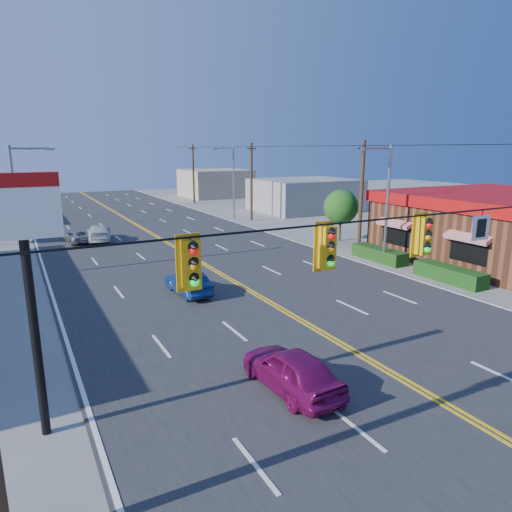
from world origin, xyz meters
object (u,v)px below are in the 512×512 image
pizza_hut_sign (25,253)px  car_white (99,233)px  signal_span (449,251)px  kfc (497,224)px  car_silver (77,237)px  car_magenta (292,371)px  car_blue (188,284)px

pizza_hut_sign → car_white: bearing=77.5°
signal_span → kfc: 23.47m
car_white → car_silver: 1.79m
kfc → pizza_hut_sign: (-30.90, -8.00, 2.80)m
kfc → pizza_hut_sign: bearing=-165.5°
kfc → car_white: (-24.78, 19.58, -1.70)m
car_white → car_magenta: bearing=102.0°
signal_span → car_silver: signal_span is taller
kfc → car_magenta: 25.44m
pizza_hut_sign → car_magenta: size_ratio=1.65×
car_silver → car_white: bearing=165.9°
pizza_hut_sign → car_silver: pizza_hut_sign is taller
kfc → car_silver: kfc is taller
pizza_hut_sign → car_blue: bearing=51.9°
kfc → car_magenta: size_ratio=3.93×
pizza_hut_sign → car_white: pizza_hut_sign is taller
car_silver → signal_span: bearing=91.9°
kfc → car_blue: size_ratio=4.33×
signal_span → pizza_hut_sign: 11.60m
signal_span → kfc: size_ratio=1.49×
car_blue → car_silver: car_blue is taller
car_magenta → car_silver: 29.18m
pizza_hut_sign → car_silver: size_ratio=1.78×
car_magenta → signal_span: bearing=140.3°
car_blue → car_white: bearing=-88.5°
kfc → car_magenta: kfc is taller
car_silver → car_magenta: bearing=86.1°
pizza_hut_sign → car_magenta: bearing=-10.2°
car_magenta → kfc: bearing=-161.4°
signal_span → car_silver: size_ratio=6.31×
kfc → car_silver: size_ratio=4.23×
car_blue → kfc: bearing=171.4°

